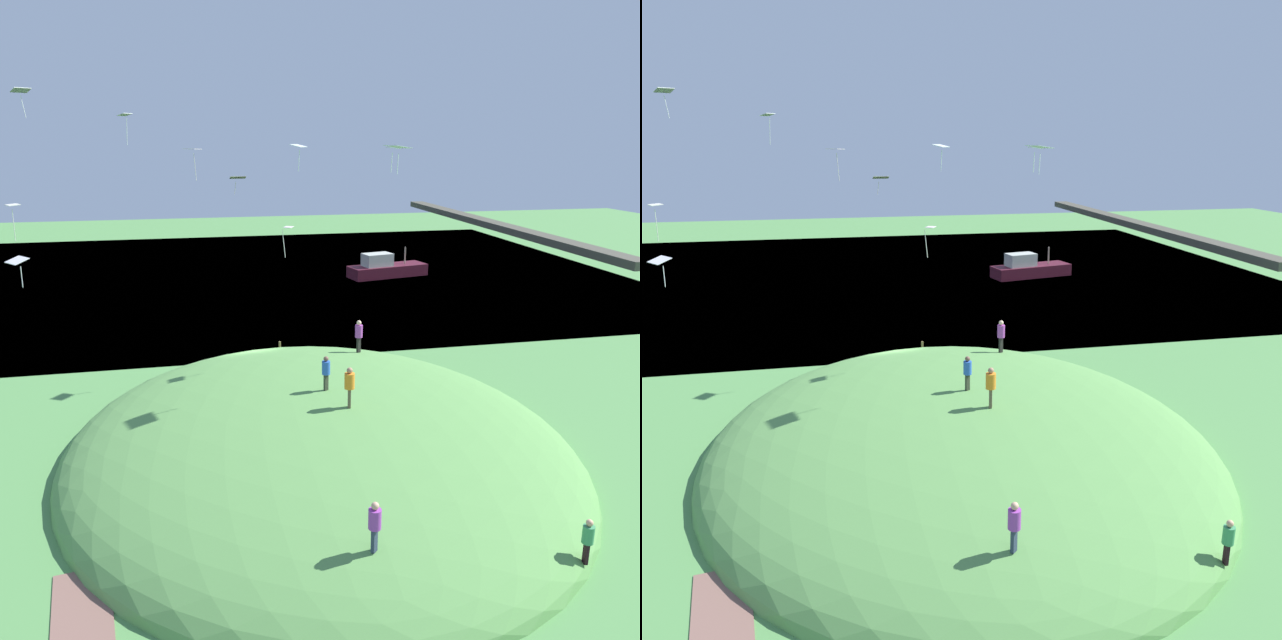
% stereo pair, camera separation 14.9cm
% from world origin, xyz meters
% --- Properties ---
extents(ground_plane, '(160.00, 160.00, 0.00)m').
position_xyz_m(ground_plane, '(0.00, 0.00, 0.00)').
color(ground_plane, '#508946').
extents(lake_water, '(54.23, 80.00, 0.40)m').
position_xyz_m(lake_water, '(-29.31, 0.00, -0.20)').
color(lake_water, '#395C81').
rests_on(lake_water, ground_plane).
extents(grass_hill, '(25.79, 22.27, 5.12)m').
position_xyz_m(grass_hill, '(10.52, 1.90, 0.00)').
color(grass_hill, '#599048').
rests_on(grass_hill, ground_plane).
extents(bridge_deck_far, '(48.81, 1.80, 0.70)m').
position_xyz_m(bridge_deck_far, '(-29.31, 29.89, 4.32)').
color(bridge_deck_far, '#484639').
extents(boat_on_lake, '(4.17, 8.38, 2.85)m').
position_xyz_m(boat_on_lake, '(-25.27, 16.31, 0.83)').
color(boat_on_lake, '#491421').
rests_on(boat_on_lake, lake_water).
extents(person_watching_kites, '(0.50, 0.50, 1.60)m').
position_xyz_m(person_watching_kites, '(9.82, 2.39, 3.56)').
color(person_watching_kites, '#313727').
rests_on(person_watching_kites, grass_hill).
extents(person_with_child, '(0.55, 0.55, 1.64)m').
position_xyz_m(person_with_child, '(20.41, 1.50, 2.67)').
color(person_with_child, '#2B364B').
rests_on(person_with_child, grass_hill).
extents(person_near_shore, '(0.38, 0.38, 1.57)m').
position_xyz_m(person_near_shore, '(20.77, 8.38, 1.44)').
color(person_near_shore, black).
rests_on(person_near_shore, grass_hill).
extents(person_walking_path, '(0.57, 0.57, 1.86)m').
position_xyz_m(person_walking_path, '(3.00, 5.78, 3.05)').
color(person_walking_path, black).
rests_on(person_walking_path, grass_hill).
extents(person_on_hilltop, '(0.54, 0.54, 1.77)m').
position_xyz_m(person_on_hilltop, '(11.86, 2.94, 3.64)').
color(person_on_hilltop, brown).
rests_on(person_on_hilltop, grass_hill).
extents(kite_0, '(1.13, 1.07, 1.46)m').
position_xyz_m(kite_0, '(0.32, 2.94, 13.00)').
color(kite_0, silver).
extents(kite_1, '(1.22, 1.23, 2.02)m').
position_xyz_m(kite_1, '(-7.18, -2.59, 12.69)').
color(kite_1, white).
extents(kite_2, '(0.99, 0.89, 1.89)m').
position_xyz_m(kite_2, '(0.67, -11.85, 10.06)').
color(kite_2, silver).
extents(kite_3, '(1.25, 1.33, 1.83)m').
position_xyz_m(kite_3, '(-9.96, -12.99, 16.31)').
color(kite_3, white).
extents(kite_4, '(1.31, 1.04, 1.24)m').
position_xyz_m(kite_4, '(8.79, 5.76, 13.07)').
color(kite_4, silver).
extents(kite_5, '(1.34, 1.28, 1.45)m').
position_xyz_m(kite_5, '(2.99, -11.42, 7.72)').
color(kite_5, white).
extents(kite_6, '(0.77, 1.11, 1.28)m').
position_xyz_m(kite_6, '(-9.89, 0.47, 10.80)').
color(kite_6, silver).
extents(kite_7, '(0.77, 0.69, 1.72)m').
position_xyz_m(kite_7, '(1.73, 2.05, 8.66)').
color(kite_7, silver).
extents(kite_8, '(0.89, 0.66, 1.25)m').
position_xyz_m(kite_8, '(4.10, 7.10, 12.93)').
color(kite_8, white).
extents(kite_9, '(0.96, 0.92, 1.82)m').
position_xyz_m(kite_9, '(-5.36, -6.46, 14.67)').
color(kite_9, silver).
extents(mooring_post, '(0.14, 0.14, 1.26)m').
position_xyz_m(mooring_post, '(-1.86, 2.04, 0.63)').
color(mooring_post, brown).
rests_on(mooring_post, ground_plane).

